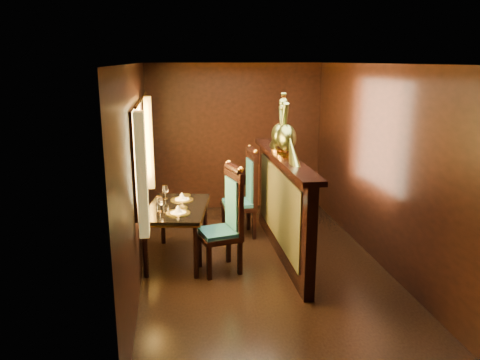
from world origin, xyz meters
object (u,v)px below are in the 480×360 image
at_px(chair_right, 247,190).
at_px(chair_left, 228,216).
at_px(peacock_left, 287,126).
at_px(peacock_right, 280,125).
at_px(dining_table, 177,212).

bearing_deg(chair_right, chair_left, -113.19).
relative_size(peacock_left, peacock_right, 1.10).
xyz_separation_m(chair_right, peacock_right, (0.35, -0.55, 1.02)).
distance_m(dining_table, peacock_right, 1.75).
height_order(chair_right, peacock_left, peacock_left).
xyz_separation_m(dining_table, chair_right, (1.03, 0.74, 0.04)).
bearing_deg(chair_right, dining_table, -147.45).
bearing_deg(chair_right, peacock_left, -72.54).
bearing_deg(chair_right, peacock_right, -61.20).
relative_size(chair_right, peacock_left, 1.69).
relative_size(dining_table, chair_right, 1.00).
distance_m(dining_table, peacock_left, 1.77).
bearing_deg(peacock_left, chair_left, -163.74).
xyz_separation_m(dining_table, chair_left, (0.62, -0.39, 0.05)).
bearing_deg(chair_left, peacock_left, 2.45).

